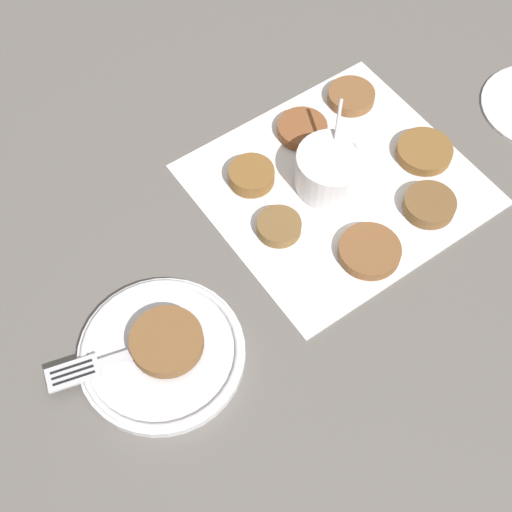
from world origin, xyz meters
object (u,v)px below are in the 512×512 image
(serving_plate, at_px, (162,353))
(fork, at_px, (100,364))
(sauce_bowl, at_px, (331,171))
(fritter_on_plate, at_px, (167,341))

(serving_plate, xyz_separation_m, fork, (-0.07, 0.02, 0.01))
(fork, bearing_deg, sauce_bowl, 13.82)
(fritter_on_plate, bearing_deg, serving_plate, -170.47)
(serving_plate, relative_size, fork, 1.22)
(sauce_bowl, bearing_deg, fritter_on_plate, -160.04)
(fritter_on_plate, relative_size, fork, 0.53)
(sauce_bowl, xyz_separation_m, serving_plate, (-0.30, -0.11, -0.02))
(sauce_bowl, height_order, fritter_on_plate, sauce_bowl)
(fritter_on_plate, bearing_deg, sauce_bowl, 19.96)
(fritter_on_plate, distance_m, fork, 0.08)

